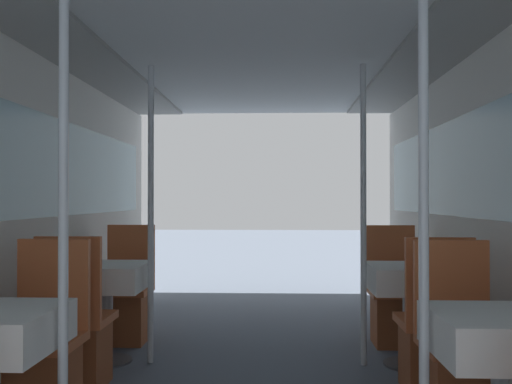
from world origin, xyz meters
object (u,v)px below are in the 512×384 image
(dining_table_left_1, at_px, (105,282))
(dining_table_right_0, at_px, (505,345))
(support_pole_left_0, at_px, (63,225))
(support_pole_right_0, at_px, (424,225))
(chair_left_far_1, at_px, (126,306))
(support_pole_left_1, at_px, (151,214))
(chair_right_far_0, at_px, (461,371))
(chair_left_near_1, at_px, (77,341))
(chair_right_far_1, at_px, (394,308))
(support_pole_right_1, at_px, (363,214))
(chair_right_near_1, at_px, (433,345))
(chair_left_far_0, at_px, (42,366))
(dining_table_right_1, at_px, (411,284))

(dining_table_left_1, height_order, dining_table_right_0, same)
(support_pole_left_0, relative_size, support_pole_right_0, 1.00)
(dining_table_left_1, distance_m, chair_left_far_1, 0.65)
(support_pole_left_1, xyz_separation_m, chair_right_far_0, (1.90, -1.12, -0.79))
(chair_left_near_1, distance_m, chair_right_far_0, 2.30)
(chair_left_near_1, xyz_separation_m, support_pole_right_0, (1.90, -1.12, 0.79))
(chair_right_far_0, xyz_separation_m, chair_right_far_1, (0.00, 1.71, 0.00))
(support_pole_right_0, bearing_deg, chair_left_near_1, 149.36)
(dining_table_left_1, relative_size, support_pole_right_1, 0.33)
(chair_right_far_1, bearing_deg, chair_right_near_1, 90.00)
(chair_left_far_0, distance_m, chair_right_near_1, 2.30)
(dining_table_right_1, bearing_deg, chair_right_far_1, 90.00)
(support_pole_left_1, xyz_separation_m, chair_right_near_1, (1.90, -0.59, -0.79))
(support_pole_right_0, xyz_separation_m, support_pole_right_1, (0.00, 1.71, 0.00))
(chair_left_far_0, bearing_deg, chair_right_far_0, -180.00)
(chair_left_near_1, distance_m, chair_right_near_1, 2.23)
(support_pole_left_0, distance_m, chair_right_far_0, 2.14)
(chair_left_far_0, height_order, chair_left_far_1, same)
(chair_left_far_1, height_order, dining_table_right_1, chair_left_far_1)
(chair_left_near_1, distance_m, dining_table_right_0, 2.52)
(chair_left_near_1, height_order, chair_right_far_0, same)
(chair_right_near_1, bearing_deg, dining_table_right_1, 90.00)
(chair_left_far_0, xyz_separation_m, dining_table_left_1, (0.00, 1.12, 0.29))
(chair_left_far_1, relative_size, support_pole_left_1, 0.45)
(chair_right_far_0, xyz_separation_m, support_pole_right_0, (-0.34, -0.59, 0.79))
(dining_table_left_1, distance_m, chair_right_far_0, 2.52)
(chair_left_far_1, xyz_separation_m, support_pole_left_1, (0.34, -0.59, 0.79))
(support_pole_right_1, bearing_deg, chair_left_near_1, -162.79)
(support_pole_right_0, bearing_deg, support_pole_left_0, 180.00)
(chair_left_far_0, relative_size, support_pole_left_0, 0.45)
(chair_left_far_1, height_order, support_pole_right_1, support_pole_right_1)
(support_pole_right_1, bearing_deg, chair_right_far_0, -73.20)
(chair_left_near_1, relative_size, chair_right_near_1, 1.00)
(chair_right_far_0, relative_size, dining_table_right_1, 1.35)
(dining_table_right_1, bearing_deg, chair_left_near_1, -165.28)
(support_pole_left_1, bearing_deg, chair_right_far_0, -30.64)
(chair_right_near_1, height_order, support_pole_right_1, support_pole_right_1)
(support_pole_right_0, distance_m, dining_table_right_1, 1.82)
(support_pole_left_0, height_order, chair_right_far_0, support_pole_left_0)
(chair_right_near_1, bearing_deg, chair_left_near_1, 180.00)
(support_pole_left_1, bearing_deg, support_pole_right_0, -47.69)
(support_pole_right_0, height_order, dining_table_right_1, support_pole_right_0)
(support_pole_left_0, distance_m, chair_left_near_1, 1.42)
(dining_table_left_1, relative_size, chair_right_near_1, 0.74)
(dining_table_left_1, xyz_separation_m, chair_right_near_1, (2.23, -0.59, -0.29))
(dining_table_left_1, distance_m, dining_table_right_1, 2.23)
(chair_left_far_0, height_order, chair_right_far_0, same)
(dining_table_right_0, height_order, chair_right_far_0, chair_right_far_0)
(chair_right_far_0, height_order, dining_table_right_1, chair_right_far_0)
(chair_left_near_1, xyz_separation_m, support_pole_left_1, (0.34, 0.59, 0.79))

